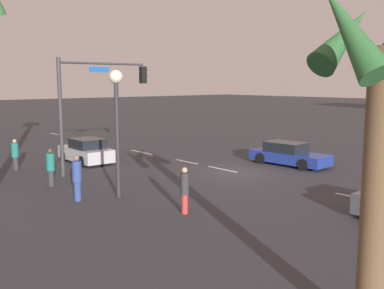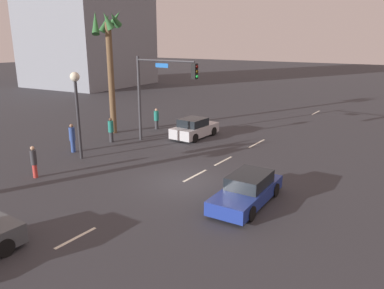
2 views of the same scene
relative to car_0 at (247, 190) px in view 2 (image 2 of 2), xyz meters
The scene contains 15 objects.
ground_plane 3.94m from the car_0, 82.63° to the left, with size 220.00×220.00×0.00m, color #333338.
lane_stripe_2 7.48m from the car_0, 148.83° to the left, with size 1.86×0.14×0.01m, color silver.
lane_stripe_3 4.21m from the car_0, 67.82° to the left, with size 2.19×0.14×0.01m, color silver.
lane_stripe_4 6.07m from the car_0, 39.76° to the left, with size 2.06×0.14×0.01m, color silver.
lane_stripe_5 10.22m from the car_0, 22.24° to the left, with size 2.56×0.14×0.01m, color silver.
lane_stripe_6 23.90m from the car_0, ahead, with size 2.51×0.14×0.01m, color silver.
car_0 is the anchor object (origin of this frame).
car_2 12.02m from the car_0, 45.31° to the left, with size 4.08×1.99×1.47m.
traffic_signal 11.59m from the car_0, 60.09° to the left, with size 0.48×5.27×6.02m.
streetlamp 11.82m from the car_0, 89.31° to the left, with size 0.56×0.56×5.29m.
pedestrian_0 11.31m from the car_0, 107.74° to the left, with size 0.42×0.42×1.73m.
pedestrian_1 12.96m from the car_0, 86.63° to the left, with size 0.51×0.51×1.88m.
pedestrian_2 15.43m from the car_0, 54.77° to the left, with size 0.45×0.45×1.71m.
pedestrian_3 13.29m from the car_0, 72.80° to the left, with size 0.45×0.45×1.76m.
palm_tree_1 16.88m from the car_0, 67.63° to the left, with size 2.33×2.29×9.29m.
Camera 2 is at (-14.64, -10.50, 7.07)m, focal length 34.79 mm.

